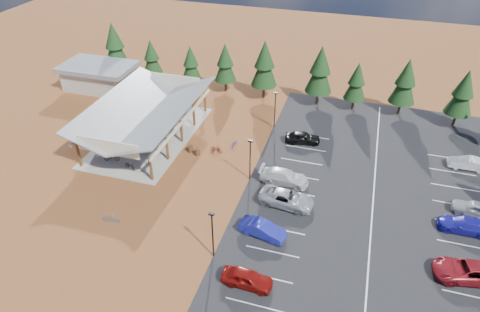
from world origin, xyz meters
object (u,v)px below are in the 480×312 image
lamp_post_0 (212,232)px  bike_6 (170,129)px  outbuilding (99,76)px  car_6 (468,271)px  car_3 (284,177)px  bike_7 (175,113)px  lamp_post_1 (250,157)px  bike_14 (234,144)px  lamp_post_2 (275,108)px  car_2 (287,198)px  bike_15 (216,149)px  bike_16 (216,149)px  bike_0 (112,157)px  car_0 (247,278)px  car_9 (468,163)px  bike_4 (130,166)px  car_4 (303,137)px  bike_3 (157,108)px  bike_5 (159,139)px  bike_13 (111,218)px  car_8 (475,209)px  bike_2 (129,126)px  bike_1 (127,144)px  car_7 (465,225)px  trash_bin_1 (190,149)px  trash_bin_0 (197,152)px  bike_pavilion (146,110)px

lamp_post_0 → bike_6: (-12.90, 18.68, -2.47)m
outbuilding → car_6: 55.96m
lamp_post_0 → car_3: size_ratio=0.94×
bike_7 → car_3: (17.80, -10.48, 0.23)m
lamp_post_1 → bike_14: lamp_post_1 is taller
lamp_post_2 → bike_6: 14.17m
car_2 → bike_15: bearing=60.8°
bike_16 → bike_0: bearing=-55.1°
car_0 → car_9: bearing=-38.6°
car_2 → car_0: bearing=179.9°
outbuilding → car_9: (52.60, -6.72, -1.29)m
bike_4 → car_4: 21.47m
bike_0 → car_2: bearing=-110.3°
bike_0 → bike_3: (-0.38, 12.84, 0.04)m
bike_5 → car_2: car_2 is taller
bike_4 → car_9: (37.36, 11.61, 0.19)m
outbuilding → lamp_post_1: bearing=-28.9°
bike_5 → bike_13: bearing=175.2°
bike_14 → car_8: 27.43m
lamp_post_1 → bike_3: size_ratio=2.86×
bike_14 → bike_2: bearing=-178.0°
bike_3 → car_2: 26.26m
bike_1 → car_7: size_ratio=0.31×
outbuilding → bike_1: size_ratio=7.17×
bike_16 → car_3: 9.93m
bike_1 → bike_5: 4.04m
bike_3 → car_0: bearing=-158.7°
trash_bin_1 → bike_5: size_ratio=0.56×
car_2 → bike_14: bearing=48.8°
bike_13 → car_6: bearing=86.7°
bike_5 → bike_6: size_ratio=1.03×
bike_4 → bike_3: bearing=32.6°
lamp_post_1 → car_2: bearing=-33.2°
bike_1 → bike_3: (-0.70, 9.76, 0.08)m
bike_2 → car_4: bearing=-97.6°
outbuilding → car_8: size_ratio=2.46×
lamp_post_2 → trash_bin_0: lamp_post_2 is taller
bike_3 → lamp_post_0: bearing=-161.7°
trash_bin_1 → bike_3: (-8.53, 8.21, 0.19)m
bike_2 → bike_pavilion: bearing=-120.5°
trash_bin_0 → bike_4: bearing=-141.1°
lamp_post_0 → lamp_post_2: 24.00m
bike_16 → car_7: 28.07m
bike_7 → bike_13: 21.90m
lamp_post_2 → bike_0: size_ratio=2.72×
bike_pavilion → bike_1: 4.90m
bike_3 → bike_5: size_ratio=1.12×
bike_13 → car_8: car_8 is taller
bike_5 → car_9: bearing=-93.8°
lamp_post_1 → bike_6: size_ratio=3.31×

